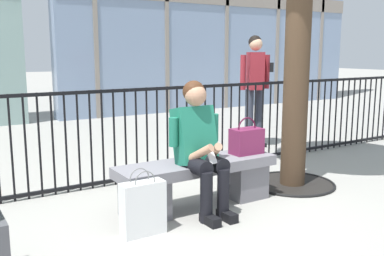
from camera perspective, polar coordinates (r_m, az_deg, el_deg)
ground_plane at (r=4.30m, az=0.72°, el=-10.09°), size 60.00×60.00×0.00m
stone_bench at (r=4.22m, az=0.72°, el=-6.62°), size 1.60×0.44×0.45m
seated_person_with_phone at (r=3.99m, az=0.98°, el=-1.97°), size 0.52×0.66×1.21m
handbag_on_bench at (r=4.46m, az=7.09°, el=-1.62°), size 0.32×0.19×0.37m
shopping_bag at (r=3.63m, az=-6.39°, el=-10.23°), size 0.36×0.15×0.55m
bystander_at_railing at (r=6.82m, az=8.16°, el=5.85°), size 0.55×0.44×1.71m
plaza_railing at (r=5.07m, az=-5.85°, el=-0.72°), size 9.88×0.04×1.07m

